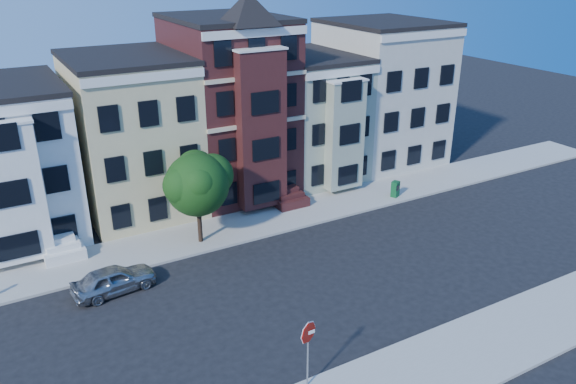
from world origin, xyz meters
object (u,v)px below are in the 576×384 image
street_tree (197,189)px  parked_car (114,279)px  stop_sign (308,350)px  newspaper_box (395,189)px

street_tree → parked_car: size_ratio=1.61×
street_tree → stop_sign: 13.73m
parked_car → newspaper_box: (20.24, 2.33, 0.00)m
street_tree → stop_sign: street_tree is taller
street_tree → parked_car: (-5.76, -2.78, -2.83)m
street_tree → newspaper_box: (14.48, -0.44, -2.83)m
parked_car → stop_sign: stop_sign is taller
parked_car → stop_sign: (4.96, -10.82, 1.13)m
parked_car → stop_sign: bearing=-161.6°
stop_sign → newspaper_box: bearing=40.3°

